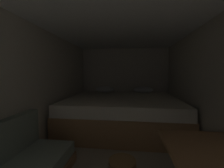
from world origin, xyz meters
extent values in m
plane|color=#A39984|center=(0.00, 1.76, 0.00)|extent=(6.75, 6.75, 0.00)
cube|color=beige|center=(0.00, 4.16, 0.99)|extent=(2.64, 0.05, 1.98)
cube|color=beige|center=(-1.30, 1.76, 0.99)|extent=(0.05, 4.75, 1.98)
cube|color=beige|center=(1.30, 1.76, 0.99)|extent=(0.05, 4.75, 1.98)
cube|color=white|center=(0.00, 1.76, 2.00)|extent=(2.64, 4.75, 0.05)
cube|color=#9E7247|center=(0.00, 3.04, 0.24)|extent=(2.42, 2.09, 0.48)
cube|color=beige|center=(0.00, 3.04, 0.59)|extent=(2.38, 2.05, 0.22)
ellipsoid|color=white|center=(-0.55, 3.87, 0.78)|extent=(0.53, 0.32, 0.18)
ellipsoid|color=white|center=(0.55, 3.87, 0.78)|extent=(0.53, 0.32, 0.18)
cube|color=brown|center=(0.76, 0.67, 0.75)|extent=(0.69, 0.58, 0.02)
cylinder|color=olive|center=(0.09, 1.39, 0.10)|extent=(0.33, 0.33, 0.21)
camera|label=1|loc=(0.18, -0.30, 1.24)|focal=23.73mm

